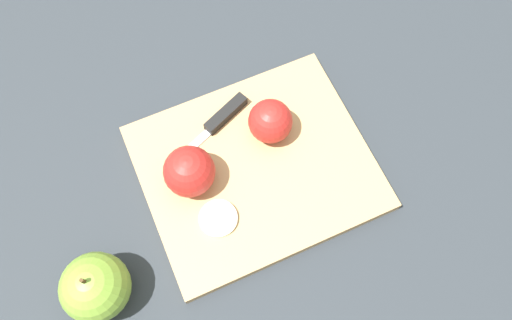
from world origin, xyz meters
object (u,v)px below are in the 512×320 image
(apple_half_right, at_px, (189,171))
(apple_half_left, at_px, (270,121))
(apple_whole, at_px, (96,287))
(knife, at_px, (222,118))

(apple_half_right, bearing_deg, apple_half_left, -164.67)
(apple_half_left, bearing_deg, apple_whole, -80.49)
(apple_half_left, distance_m, apple_whole, 0.33)
(knife, bearing_deg, apple_half_right, 20.85)
(apple_half_left, xyz_separation_m, apple_half_right, (0.14, 0.03, 0.00))
(apple_half_right, bearing_deg, knife, -132.10)
(apple_half_left, relative_size, apple_whole, 0.64)
(apple_half_left, distance_m, apple_half_right, 0.14)
(apple_half_right, distance_m, knife, 0.11)
(apple_half_right, height_order, knife, apple_half_right)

